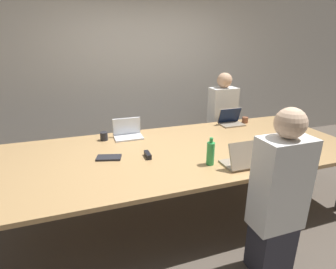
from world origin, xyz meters
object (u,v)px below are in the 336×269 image
(stapler, at_px, (148,155))
(laptop_far_midleft, at_px, (128,132))
(laptop_near_midright, at_px, (243,159))
(laptop_far_right, at_px, (231,120))
(cup_far_right, at_px, (245,120))
(bottle_near_midright, at_px, (210,153))
(cup_far_midleft, at_px, (104,136))
(person_near_midright, at_px, (278,199))
(person_far_right, at_px, (222,120))

(stapler, bearing_deg, laptop_far_midleft, 96.76)
(laptop_far_midleft, bearing_deg, laptop_near_midright, -52.88)
(stapler, bearing_deg, laptop_far_right, 26.70)
(laptop_far_midleft, distance_m, cup_far_right, 1.71)
(laptop_far_midleft, xyz_separation_m, cup_far_right, (1.71, 0.06, -0.03))
(bottle_near_midright, xyz_separation_m, cup_far_midleft, (-0.88, 0.99, -0.07))
(person_near_midright, distance_m, cup_far_midleft, 1.98)
(laptop_far_midleft, bearing_deg, person_near_midright, -61.81)
(person_near_midright, distance_m, stapler, 1.25)
(bottle_near_midright, bearing_deg, cup_far_midleft, 131.77)
(laptop_far_right, distance_m, person_far_right, 0.42)
(laptop_far_right, relative_size, person_far_right, 0.23)
(person_near_midright, relative_size, cup_far_midleft, 14.54)
(cup_far_midleft, height_order, person_far_right, person_far_right)
(laptop_far_midleft, relative_size, laptop_far_right, 1.04)
(bottle_near_midright, relative_size, cup_far_right, 3.13)
(bottle_near_midright, xyz_separation_m, stapler, (-0.52, 0.35, -0.09))
(bottle_near_midright, distance_m, laptop_far_right, 1.36)
(person_near_midright, height_order, stapler, person_near_midright)
(bottle_near_midright, xyz_separation_m, laptop_far_midleft, (-0.60, 1.00, -0.05))
(cup_far_midleft, height_order, laptop_far_right, laptop_far_right)
(person_far_right, relative_size, cup_far_right, 16.60)
(person_near_midright, height_order, laptop_far_midleft, person_near_midright)
(bottle_near_midright, height_order, person_far_right, person_far_right)
(laptop_near_midright, relative_size, person_near_midright, 0.24)
(laptop_near_midright, relative_size, stapler, 2.28)
(laptop_near_midright, bearing_deg, cup_far_midleft, -44.45)
(laptop_far_midleft, bearing_deg, stapler, -83.12)
(laptop_far_midleft, height_order, stapler, laptop_far_midleft)
(cup_far_right, bearing_deg, stapler, -156.46)
(laptop_far_midleft, height_order, cup_far_midleft, laptop_far_midleft)
(laptop_far_right, bearing_deg, bottle_near_midright, -129.58)
(bottle_near_midright, bearing_deg, laptop_far_right, 50.42)
(cup_far_midleft, xyz_separation_m, cup_far_right, (1.99, 0.07, -0.01))
(bottle_near_midright, bearing_deg, cup_far_right, 43.61)
(laptop_far_midleft, height_order, person_far_right, person_far_right)
(laptop_near_midright, height_order, stapler, laptop_near_midright)
(laptop_far_midleft, height_order, cup_far_right, laptop_far_midleft)
(person_near_midright, xyz_separation_m, cup_far_right, (0.84, 1.68, 0.09))
(laptop_far_right, height_order, cup_far_right, laptop_far_right)
(person_near_midright, height_order, bottle_near_midright, person_near_midright)
(laptop_near_midright, bearing_deg, stapler, -31.89)
(laptop_near_midright, height_order, person_near_midright, person_near_midright)
(laptop_near_midright, xyz_separation_m, stapler, (-0.79, 0.49, -0.05))
(stapler, bearing_deg, cup_far_midleft, 119.54)
(cup_far_midleft, bearing_deg, bottle_near_midright, -48.23)
(bottle_near_midright, height_order, laptop_far_midleft, bottle_near_midright)
(laptop_far_right, relative_size, stapler, 2.18)
(bottle_near_midright, distance_m, stapler, 0.63)
(person_far_right, bearing_deg, cup_far_midleft, -166.20)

